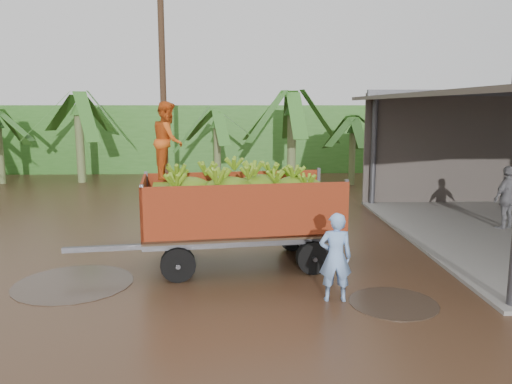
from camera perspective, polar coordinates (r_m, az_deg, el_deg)
ground at (r=12.39m, az=-4.21°, el=-6.82°), size 100.00×100.00×0.00m
hedge_north at (r=28.04m, az=-7.13°, el=6.13°), size 22.00×3.00×3.60m
banana_trailer at (r=11.08m, az=-2.01°, el=-1.76°), size 6.06×2.64×3.64m
man_blue at (r=9.25m, az=9.06°, el=-7.36°), size 0.62×0.42×1.65m
man_grey at (r=15.90m, az=26.80°, el=-0.67°), size 1.19×0.90×1.88m
utility_pole at (r=19.64m, az=-10.57°, el=11.33°), size 1.20×0.24×8.14m
banana_plants at (r=19.16m, az=-20.20°, el=4.46°), size 25.05×21.28×4.29m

